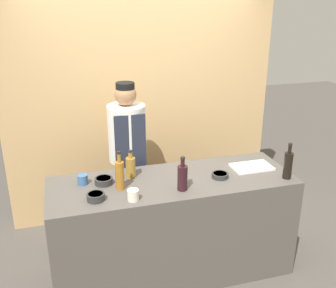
# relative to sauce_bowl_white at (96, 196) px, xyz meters

# --- Properties ---
(ground_plane) EXTENTS (14.00, 14.00, 0.00)m
(ground_plane) POSITION_rel_sauce_bowl_white_xyz_m (0.68, 0.17, -0.97)
(ground_plane) COLOR #4C4742
(cabinet_wall) EXTENTS (2.98, 0.18, 2.40)m
(cabinet_wall) POSITION_rel_sauce_bowl_white_xyz_m (0.68, 1.40, 0.23)
(cabinet_wall) COLOR tan
(cabinet_wall) RESTS_ON ground_plane
(counter) EXTENTS (2.13, 0.73, 0.94)m
(counter) POSITION_rel_sauce_bowl_white_xyz_m (0.68, 0.17, -0.50)
(counter) COLOR #514C47
(counter) RESTS_ON ground_plane
(sauce_bowl_white) EXTENTS (0.14, 0.14, 0.06)m
(sauce_bowl_white) POSITION_rel_sauce_bowl_white_xyz_m (0.00, 0.00, 0.00)
(sauce_bowl_white) COLOR #2D2D2D
(sauce_bowl_white) RESTS_ON counter
(sauce_bowl_yellow) EXTENTS (0.15, 0.15, 0.06)m
(sauce_bowl_yellow) POSITION_rel_sauce_bowl_white_xyz_m (0.10, 0.27, -0.00)
(sauce_bowl_yellow) COLOR #2D2D2D
(sauce_bowl_yellow) RESTS_ON counter
(sauce_bowl_orange) EXTENTS (0.15, 0.15, 0.04)m
(sauce_bowl_orange) POSITION_rel_sauce_bowl_white_xyz_m (1.09, 0.11, -0.01)
(sauce_bowl_orange) COLOR #2D2D2D
(sauce_bowl_orange) RESTS_ON counter
(cutting_board) EXTENTS (0.36, 0.23, 0.02)m
(cutting_board) POSITION_rel_sauce_bowl_white_xyz_m (1.45, 0.21, -0.02)
(cutting_board) COLOR white
(cutting_board) RESTS_ON counter
(bottle_wine) EXTENTS (0.08, 0.08, 0.29)m
(bottle_wine) POSITION_rel_sauce_bowl_white_xyz_m (0.70, -0.02, 0.08)
(bottle_wine) COLOR black
(bottle_wine) RESTS_ON counter
(bottle_vinegar) EXTENTS (0.08, 0.08, 0.25)m
(bottle_vinegar) POSITION_rel_sauce_bowl_white_xyz_m (0.34, 0.34, 0.07)
(bottle_vinegar) COLOR olive
(bottle_vinegar) RESTS_ON counter
(bottle_soy) EXTENTS (0.07, 0.07, 0.33)m
(bottle_soy) POSITION_rel_sauce_bowl_white_xyz_m (1.65, -0.06, 0.10)
(bottle_soy) COLOR black
(bottle_soy) RESTS_ON counter
(bottle_amber) EXTENTS (0.07, 0.07, 0.33)m
(bottle_amber) POSITION_rel_sauce_bowl_white_xyz_m (0.22, 0.14, 0.10)
(bottle_amber) COLOR #9E661E
(bottle_amber) RESTS_ON counter
(cup_blue) EXTENTS (0.09, 0.09, 0.08)m
(cup_blue) POSITION_rel_sauce_bowl_white_xyz_m (-0.07, 0.31, 0.01)
(cup_blue) COLOR #386093
(cup_blue) RESTS_ON counter
(cup_cream) EXTENTS (0.09, 0.09, 0.09)m
(cup_cream) POSITION_rel_sauce_bowl_white_xyz_m (0.28, -0.08, 0.01)
(cup_cream) COLOR silver
(cup_cream) RESTS_ON counter
(chef_center) EXTENTS (0.37, 0.37, 1.68)m
(chef_center) POSITION_rel_sauce_bowl_white_xyz_m (0.41, 0.82, -0.07)
(chef_center) COLOR #28282D
(chef_center) RESTS_ON ground_plane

